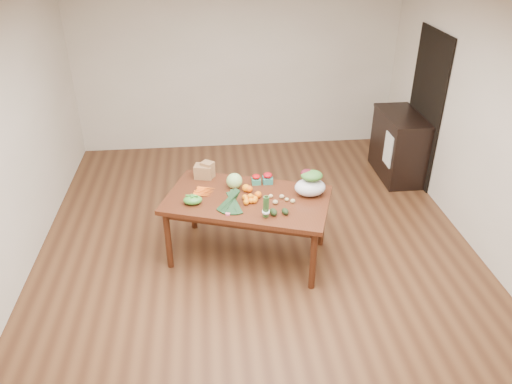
{
  "coord_description": "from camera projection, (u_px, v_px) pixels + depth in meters",
  "views": [
    {
      "loc": [
        -0.49,
        -4.63,
        3.44
      ],
      "look_at": [
        -0.01,
        0.0,
        0.79
      ],
      "focal_mm": 35.0,
      "sensor_mm": 36.0,
      "label": 1
    }
  ],
  "objects": [
    {
      "name": "dining_table",
      "position": [
        248.0,
        227.0,
        5.51
      ],
      "size": [
        1.94,
        1.46,
        0.75
      ],
      "primitive_type": "cube",
      "rotation": [
        0.0,
        0.0,
        -0.33
      ],
      "color": "#4B2211",
      "rests_on": "floor"
    },
    {
      "name": "carrots",
      "position": [
        204.0,
        191.0,
        5.41
      ],
      "size": [
        0.28,
        0.28,
        0.03
      ],
      "primitive_type": null,
      "rotation": [
        0.0,
        0.0,
        -0.33
      ],
      "color": "orange",
      "rests_on": "dining_table"
    },
    {
      "name": "paper_bag",
      "position": [
        203.0,
        170.0,
        5.68
      ],
      "size": [
        0.32,
        0.3,
        0.19
      ],
      "primitive_type": null,
      "rotation": [
        0.0,
        0.0,
        -0.33
      ],
      "color": "#A27B48",
      "rests_on": "dining_table"
    },
    {
      "name": "mandarin_cluster",
      "position": [
        250.0,
        198.0,
        5.23
      ],
      "size": [
        0.23,
        0.23,
        0.1
      ],
      "primitive_type": null,
      "rotation": [
        0.0,
        0.0,
        -0.33
      ],
      "color": "orange",
      "rests_on": "dining_table"
    },
    {
      "name": "ceiling",
      "position": [
        258.0,
        4.0,
        4.41
      ],
      "size": [
        5.0,
        6.0,
        0.02
      ],
      "primitive_type": "cube",
      "color": "white",
      "rests_on": "room_walls"
    },
    {
      "name": "salad_bag",
      "position": [
        310.0,
        184.0,
        5.31
      ],
      "size": [
        0.4,
        0.35,
        0.26
      ],
      "primitive_type": null,
      "rotation": [
        0.0,
        0.0,
        -0.33
      ],
      "color": "silver",
      "rests_on": "dining_table"
    },
    {
      "name": "potato_a",
      "position": [
        271.0,
        196.0,
        5.32
      ],
      "size": [
        0.05,
        0.04,
        0.04
      ],
      "primitive_type": "ellipsoid",
      "color": "#D6C07B",
      "rests_on": "dining_table"
    },
    {
      "name": "orange_b",
      "position": [
        249.0,
        189.0,
        5.41
      ],
      "size": [
        0.07,
        0.07,
        0.07
      ],
      "primitive_type": "sphere",
      "color": "orange",
      "rests_on": "dining_table"
    },
    {
      "name": "potato_b",
      "position": [
        275.0,
        202.0,
        5.2
      ],
      "size": [
        0.06,
        0.05,
        0.05
      ],
      "primitive_type": "ellipsoid",
      "color": "tan",
      "rests_on": "dining_table"
    },
    {
      "name": "floor",
      "position": [
        257.0,
        251.0,
        5.75
      ],
      "size": [
        6.0,
        6.0,
        0.0
      ],
      "primitive_type": "plane",
      "color": "brown",
      "rests_on": "ground"
    },
    {
      "name": "kale_bunch",
      "position": [
        230.0,
        203.0,
        5.07
      ],
      "size": [
        0.43,
        0.48,
        0.16
      ],
      "primitive_type": null,
      "rotation": [
        0.0,
        0.0,
        -0.33
      ],
      "color": "black",
      "rests_on": "dining_table"
    },
    {
      "name": "cabinet",
      "position": [
        398.0,
        146.0,
        7.17
      ],
      "size": [
        0.52,
        1.02,
        0.94
      ],
      "primitive_type": "cube",
      "color": "black",
      "rests_on": "floor"
    },
    {
      "name": "orange_c",
      "position": [
        258.0,
        195.0,
        5.31
      ],
      "size": [
        0.08,
        0.08,
        0.08
      ],
      "primitive_type": "sphere",
      "color": "#E9520E",
      "rests_on": "dining_table"
    },
    {
      "name": "orange_a",
      "position": [
        246.0,
        188.0,
        5.42
      ],
      "size": [
        0.08,
        0.08,
        0.08
      ],
      "primitive_type": "sphere",
      "color": "orange",
      "rests_on": "dining_table"
    },
    {
      "name": "potato_e",
      "position": [
        293.0,
        201.0,
        5.22
      ],
      "size": [
        0.05,
        0.05,
        0.04
      ],
      "primitive_type": "ellipsoid",
      "color": "tan",
      "rests_on": "dining_table"
    },
    {
      "name": "cabbage",
      "position": [
        234.0,
        181.0,
        5.47
      ],
      "size": [
        0.17,
        0.17,
        0.17
      ],
      "primitive_type": "sphere",
      "color": "#AAD37A",
      "rests_on": "dining_table"
    },
    {
      "name": "strawberry_basket_b",
      "position": [
        268.0,
        179.0,
        5.59
      ],
      "size": [
        0.14,
        0.14,
        0.1
      ],
      "primitive_type": null,
      "rotation": [
        0.0,
        0.0,
        -0.33
      ],
      "color": "#B60C1A",
      "rests_on": "dining_table"
    },
    {
      "name": "avocado_b",
      "position": [
        285.0,
        211.0,
        5.02
      ],
      "size": [
        0.09,
        0.11,
        0.06
      ],
      "primitive_type": "ellipsoid",
      "rotation": [
        0.0,
        0.0,
        0.3
      ],
      "color": "black",
      "rests_on": "dining_table"
    },
    {
      "name": "asparagus_bundle",
      "position": [
        266.0,
        207.0,
        4.93
      ],
      "size": [
        0.11,
        0.14,
        0.26
      ],
      "primitive_type": null,
      "rotation": [
        0.15,
        0.0,
        -0.33
      ],
      "color": "#3F7133",
      "rests_on": "dining_table"
    },
    {
      "name": "strawberry_basket_a",
      "position": [
        256.0,
        180.0,
        5.58
      ],
      "size": [
        0.12,
        0.12,
        0.09
      ],
      "primitive_type": null,
      "rotation": [
        0.0,
        0.0,
        -0.33
      ],
      "color": "red",
      "rests_on": "dining_table"
    },
    {
      "name": "snap_pea_bag",
      "position": [
        193.0,
        200.0,
        5.2
      ],
      "size": [
        0.2,
        0.15,
        0.09
      ],
      "primitive_type": "ellipsoid",
      "color": "#489532",
      "rests_on": "dining_table"
    },
    {
      "name": "doorway_dark",
      "position": [
        425.0,
        109.0,
        6.83
      ],
      "size": [
        0.02,
        1.0,
        2.1
      ],
      "primitive_type": "cube",
      "color": "black",
      "rests_on": "floor"
    },
    {
      "name": "dish_towel",
      "position": [
        388.0,
        150.0,
        6.86
      ],
      "size": [
        0.02,
        0.28,
        0.45
      ],
      "primitive_type": "cube",
      "color": "white",
      "rests_on": "cabinet"
    },
    {
      "name": "potato_d",
      "position": [
        282.0,
        196.0,
        5.3
      ],
      "size": [
        0.06,
        0.05,
        0.05
      ],
      "primitive_type": "ellipsoid",
      "color": "tan",
      "rests_on": "dining_table"
    },
    {
      "name": "potato_c",
      "position": [
        287.0,
        199.0,
        5.25
      ],
      "size": [
        0.05,
        0.04,
        0.04
      ],
      "primitive_type": "ellipsoid",
      "color": "#DDCA80",
      "rests_on": "dining_table"
    },
    {
      "name": "avocado_a",
      "position": [
        273.0,
        212.0,
        5.01
      ],
      "size": [
        0.1,
        0.12,
        0.07
      ],
      "primitive_type": "ellipsoid",
      "rotation": [
        0.0,
        0.0,
        0.3
      ],
      "color": "black",
      "rests_on": "dining_table"
    },
    {
      "name": "room_walls",
      "position": [
        257.0,
        144.0,
        5.08
      ],
      "size": [
        5.02,
        6.02,
        2.7
      ],
      "color": "silver",
      "rests_on": "floor"
    }
  ]
}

